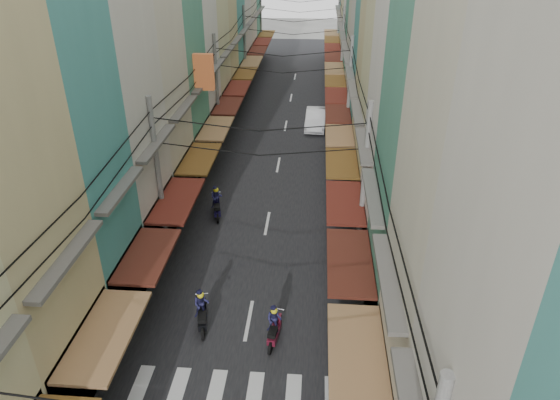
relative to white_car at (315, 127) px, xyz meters
The scene contains 14 objects.
ground 21.96m from the white_car, 96.60° to the right, with size 160.00×160.00×0.00m, color #61615C.
road 3.11m from the white_car, 144.26° to the right, with size 10.00×80.00×0.02m, color black.
sidewalk_left 9.20m from the white_car, 168.62° to the right, with size 3.00×80.00×0.06m, color gray.
sidewalk_right 4.37m from the white_car, 24.55° to the right, with size 3.00×80.00×0.06m, color gray.
crosswalk 27.93m from the white_car, 95.18° to the right, with size 7.55×2.40×0.01m.
building_row_left 15.24m from the white_car, 153.29° to the right, with size 7.80×67.67×23.70m.
building_row_right 12.10m from the white_car, 44.88° to the right, with size 7.80×68.98×22.59m.
utility_poles 9.80m from the white_car, 110.35° to the right, with size 10.20×66.13×8.20m.
white_car is the anchor object (origin of this frame).
bicycle 22.49m from the white_car, 77.21° to the right, with size 0.57×1.53×1.05m, color black.
moving_scooters 20.30m from the white_car, 98.85° to the right, with size 7.22×13.20×1.94m.
parked_scooters 25.08m from the white_car, 88.03° to the right, with size 13.16×13.47×0.95m.
pedestrians 20.76m from the white_car, 109.39° to the right, with size 11.46×22.58×2.22m.
traffic_sign 27.36m from the white_car, 85.25° to the right, with size 0.10×0.59×2.70m.
Camera 1 is at (2.56, -18.07, 14.70)m, focal length 32.00 mm.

